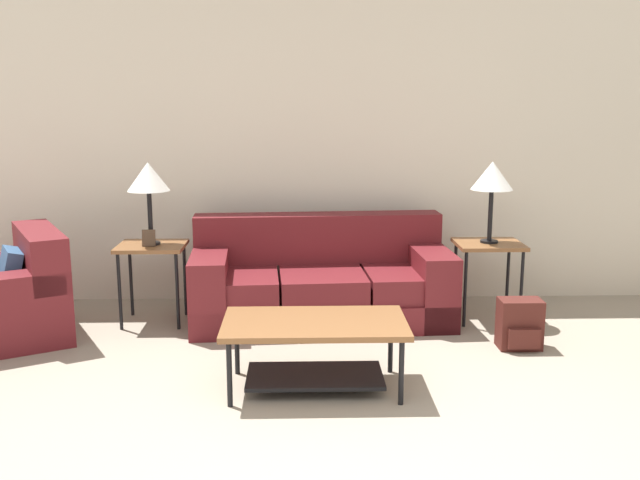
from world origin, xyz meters
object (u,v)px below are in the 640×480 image
(couch, at_px, (321,283))
(table_lamp_left, at_px, (148,178))
(coffee_table, at_px, (315,338))
(side_table_left, at_px, (152,254))
(side_table_right, at_px, (489,252))
(table_lamp_right, at_px, (492,177))
(armchair, at_px, (1,301))
(backpack, at_px, (520,325))

(couch, relative_size, table_lamp_left, 3.24)
(couch, distance_m, coffee_table, 1.40)
(side_table_left, height_order, side_table_right, same)
(table_lamp_right, bearing_deg, side_table_left, 180.00)
(couch, relative_size, side_table_right, 3.29)
(table_lamp_right, bearing_deg, couch, 178.13)
(couch, distance_m, side_table_right, 1.36)
(couch, bearing_deg, table_lamp_right, -1.87)
(couch, xyz_separation_m, side_table_right, (1.34, -0.04, 0.26))
(side_table_left, xyz_separation_m, table_lamp_left, (0.00, 0.00, 0.59))
(coffee_table, xyz_separation_m, side_table_left, (-1.25, 1.36, 0.24))
(side_table_right, bearing_deg, armchair, -174.42)
(coffee_table, bearing_deg, side_table_right, 43.84)
(armchair, height_order, side_table_left, armchair)
(side_table_left, relative_size, table_lamp_right, 0.99)
(armchair, distance_m, side_table_right, 3.74)
(table_lamp_right, bearing_deg, backpack, -84.42)
(backpack, bearing_deg, coffee_table, -155.26)
(couch, distance_m, backpack, 1.58)
(couch, xyz_separation_m, table_lamp_left, (-1.33, -0.04, 0.86))
(coffee_table, relative_size, side_table_left, 1.76)
(table_lamp_left, bearing_deg, backpack, -13.88)
(side_table_left, bearing_deg, table_lamp_right, 0.00)
(armchair, bearing_deg, backpack, -4.73)
(couch, height_order, backpack, couch)
(side_table_left, bearing_deg, table_lamp_left, 0.00)
(couch, distance_m, armchair, 2.41)
(armchair, distance_m, coffee_table, 2.51)
(armchair, relative_size, side_table_right, 2.05)
(armchair, relative_size, backpack, 3.62)
(coffee_table, distance_m, side_table_right, 1.97)
(couch, bearing_deg, table_lamp_left, -178.12)
(coffee_table, distance_m, table_lamp_left, 2.03)
(table_lamp_left, bearing_deg, couch, 1.88)
(table_lamp_left, relative_size, table_lamp_right, 1.00)
(coffee_table, height_order, table_lamp_left, table_lamp_left)
(side_table_left, relative_size, side_table_right, 1.00)
(coffee_table, xyz_separation_m, side_table_right, (1.41, 1.36, 0.24))
(side_table_left, relative_size, backpack, 1.77)
(coffee_table, bearing_deg, armchair, 156.65)
(armchair, xyz_separation_m, side_table_left, (1.05, 0.36, 0.27))
(table_lamp_left, height_order, backpack, table_lamp_left)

